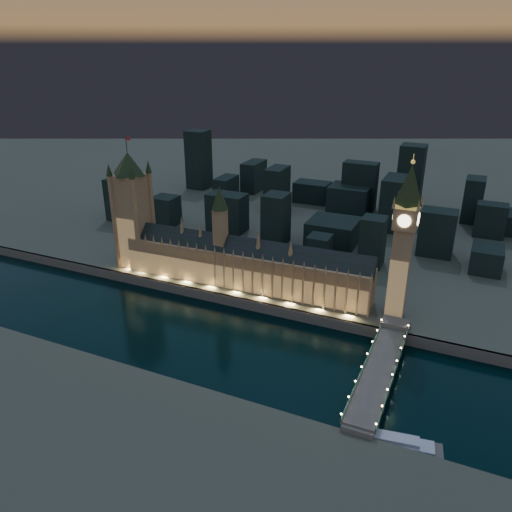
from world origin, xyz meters
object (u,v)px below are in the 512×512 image
at_px(elizabeth_tower, 404,231).
at_px(river_boat, 392,441).
at_px(westminster_bridge, 380,370).
at_px(palace_of_westminster, 243,264).
at_px(victoria_tower, 132,204).

bearing_deg(elizabeth_tower, river_boat, -80.16).
height_order(elizabeth_tower, westminster_bridge, elizabeth_tower).
relative_size(palace_of_westminster, victoria_tower, 1.86).
relative_size(palace_of_westminster, river_boat, 4.05).
bearing_deg(river_boat, elizabeth_tower, 99.84).
bearing_deg(victoria_tower, elizabeth_tower, 0.00).
height_order(elizabeth_tower, river_boat, elizabeth_tower).
bearing_deg(victoria_tower, westminster_bridge, -16.43).
bearing_deg(river_boat, palace_of_westminster, 140.08).
height_order(palace_of_westminster, victoria_tower, victoria_tower).
height_order(victoria_tower, river_boat, victoria_tower).
distance_m(victoria_tower, westminster_bridge, 237.72).
relative_size(victoria_tower, westminster_bridge, 0.96).
height_order(palace_of_westminster, westminster_bridge, palace_of_westminster).
xyz_separation_m(victoria_tower, elizabeth_tower, (218.00, 0.01, 9.70)).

